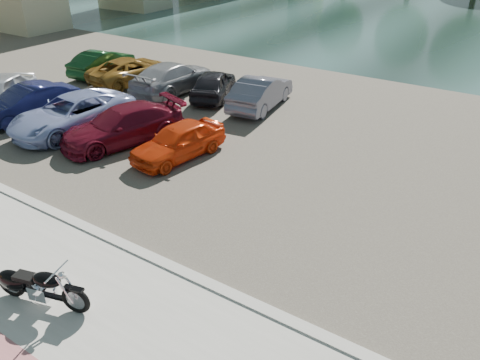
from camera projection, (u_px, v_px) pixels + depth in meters
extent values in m
plane|color=#595447|center=(98.00, 314.00, 10.10)|extent=(200.00, 200.00, 0.00)
cube|color=#A2A198|center=(59.00, 343.00, 9.34)|extent=(60.00, 6.00, 0.10)
cube|color=#A2A198|center=(160.00, 262.00, 11.53)|extent=(60.00, 0.30, 0.14)
cube|color=#474139|center=(315.00, 139.00, 18.14)|extent=(60.00, 18.00, 0.04)
cube|color=#182C29|center=(462.00, 22.00, 39.38)|extent=(120.00, 40.00, 0.00)
torus|color=black|center=(76.00, 300.00, 9.86)|extent=(0.69, 0.30, 0.68)
torus|color=black|center=(12.00, 284.00, 10.29)|extent=(0.69, 0.30, 0.68)
cylinder|color=#B2B2B7|center=(76.00, 300.00, 9.86)|extent=(0.46, 0.18, 0.46)
cylinder|color=#B2B2B7|center=(12.00, 284.00, 10.29)|extent=(0.46, 0.18, 0.46)
cylinder|color=silver|center=(65.00, 291.00, 9.66)|extent=(0.33, 0.13, 0.63)
cylinder|color=silver|center=(71.00, 284.00, 9.83)|extent=(0.33, 0.13, 0.63)
cylinder|color=silver|center=(56.00, 271.00, 9.61)|extent=(0.23, 0.73, 0.04)
sphere|color=silver|center=(61.00, 275.00, 9.62)|extent=(0.20, 0.20, 0.16)
sphere|color=silver|center=(64.00, 276.00, 9.60)|extent=(0.14, 0.14, 0.11)
cube|color=black|center=(73.00, 289.00, 9.71)|extent=(0.47, 0.25, 0.06)
cube|color=black|center=(44.00, 294.00, 10.10)|extent=(1.18, 0.42, 0.08)
cube|color=silver|center=(41.00, 291.00, 10.08)|extent=(0.52, 0.43, 0.34)
cylinder|color=silver|center=(43.00, 285.00, 9.96)|extent=(0.28, 0.24, 0.27)
cylinder|color=silver|center=(35.00, 283.00, 10.01)|extent=(0.28, 0.24, 0.27)
ellipsoid|color=black|center=(47.00, 280.00, 9.84)|extent=(0.75, 0.53, 0.32)
cube|color=black|center=(26.00, 277.00, 10.01)|extent=(0.60, 0.42, 0.10)
ellipsoid|color=black|center=(12.00, 280.00, 10.22)|extent=(0.79, 0.52, 0.50)
cube|color=black|center=(11.00, 282.00, 10.27)|extent=(0.43, 0.28, 0.30)
cylinder|color=silver|center=(36.00, 288.00, 10.36)|extent=(1.08, 0.38, 0.09)
cylinder|color=silver|center=(35.00, 285.00, 10.32)|extent=(1.08, 0.38, 0.09)
cylinder|color=#B2B2B7|center=(34.00, 303.00, 10.07)|extent=(0.06, 0.14, 0.22)
imported|color=#B3B8C0|center=(0.00, 91.00, 20.99)|extent=(3.05, 4.39, 1.39)
imported|color=#161944|center=(28.00, 103.00, 19.60)|extent=(2.04, 4.43, 1.41)
imported|color=#909ED2|center=(72.00, 114.00, 18.54)|extent=(2.81, 5.27, 1.41)
imported|color=maroon|center=(123.00, 125.00, 17.51)|extent=(3.36, 5.10, 1.37)
imported|color=red|center=(178.00, 141.00, 16.42)|extent=(2.02, 3.86, 1.25)
imported|color=#0F3918|center=(102.00, 63.00, 25.35)|extent=(1.77, 4.13, 1.32)
imported|color=olive|center=(131.00, 70.00, 24.14)|extent=(2.70, 4.86, 1.29)
imported|color=gray|center=(173.00, 77.00, 22.77)|extent=(2.15, 5.03, 1.45)
imported|color=black|center=(214.00, 84.00, 22.06)|extent=(2.90, 4.19, 1.32)
imported|color=slate|center=(261.00, 92.00, 20.85)|extent=(2.03, 4.45, 1.41)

